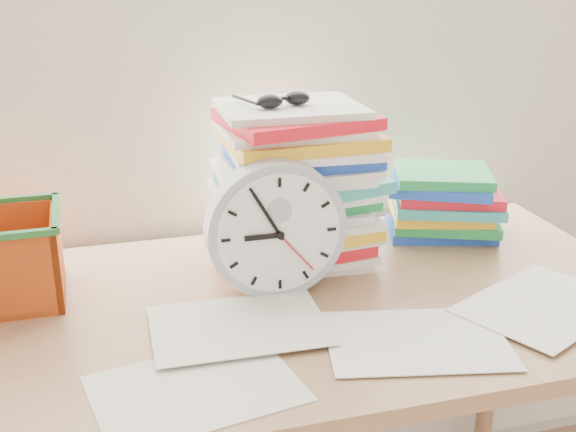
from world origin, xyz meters
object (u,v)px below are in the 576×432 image
object	(u,v)px
paper_stack	(297,185)
clock	(276,229)
book_stack	(445,204)
desk	(275,339)

from	to	relation	value
paper_stack	clock	bearing A→B (deg)	-120.24
clock	book_stack	distance (m)	0.45
paper_stack	book_stack	size ratio (longest dim) A/B	1.26
paper_stack	book_stack	distance (m)	0.35
desk	book_stack	xyz separation A→B (m)	(0.43, 0.20, 0.15)
paper_stack	book_stack	world-z (taller)	paper_stack
paper_stack	clock	world-z (taller)	paper_stack
desk	book_stack	bearing A→B (deg)	25.35
desk	clock	distance (m)	0.20
clock	book_stack	bearing A→B (deg)	21.95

